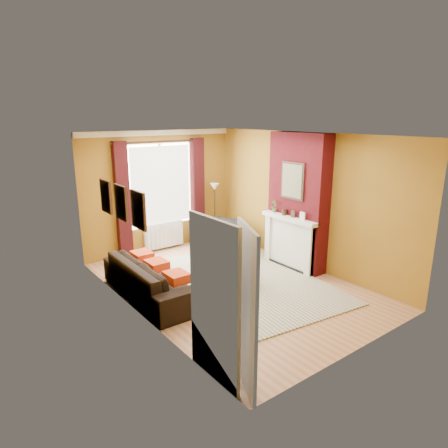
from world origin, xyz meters
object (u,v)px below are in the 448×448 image
(sofa, at_px, (152,278))
(floor_lamp, at_px, (215,196))
(armchair, at_px, (217,237))
(wicker_stool, at_px, (199,236))
(coffee_table, at_px, (229,260))

(sofa, relative_size, floor_lamp, 1.56)
(armchair, relative_size, wicker_stool, 2.07)
(wicker_stool, xyz_separation_m, floor_lamp, (0.51, 0.02, 0.93))
(sofa, bearing_deg, floor_lamp, -54.22)
(coffee_table, height_order, wicker_stool, wicker_stool)
(sofa, bearing_deg, armchair, -60.17)
(coffee_table, relative_size, floor_lamp, 0.95)
(armchair, xyz_separation_m, floor_lamp, (0.35, 0.59, 0.84))
(sofa, relative_size, wicker_stool, 4.62)
(armchair, distance_m, floor_lamp, 1.09)
(coffee_table, distance_m, floor_lamp, 2.52)
(sofa, height_order, floor_lamp, floor_lamp)
(wicker_stool, relative_size, floor_lamp, 0.34)
(armchair, distance_m, wicker_stool, 0.60)
(coffee_table, xyz_separation_m, floor_lamp, (1.17, 2.09, 0.80))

